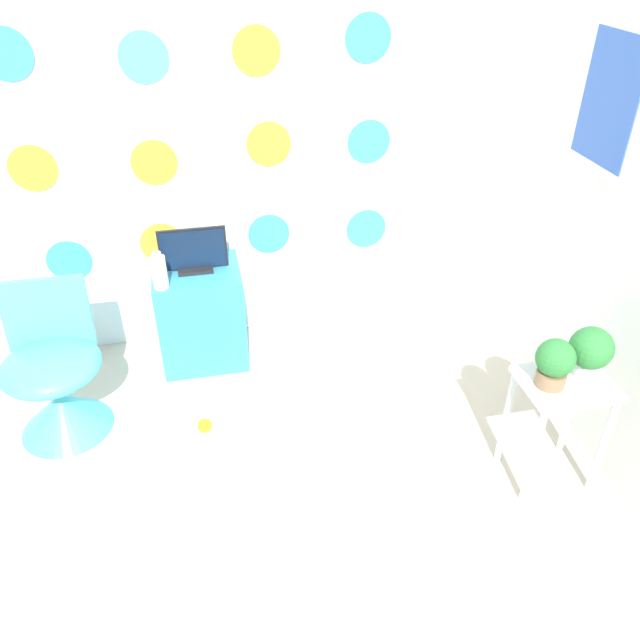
% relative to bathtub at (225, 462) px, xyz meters
% --- Properties ---
extents(wall_back_dotted, '(4.24, 0.05, 2.60)m').
position_rel_bathtub_xyz_m(wall_back_dotted, '(0.11, 1.36, 1.05)').
color(wall_back_dotted, white).
rests_on(wall_back_dotted, ground_plane).
extents(wall_right, '(0.06, 3.08, 2.60)m').
position_rel_bathtub_xyz_m(wall_right, '(1.75, 0.31, 1.06)').
color(wall_right, silver).
rests_on(wall_right, ground_plane).
extents(rug, '(0.96, 0.71, 0.01)m').
position_rel_bathtub_xyz_m(rug, '(-0.02, -0.12, -0.24)').
color(rug, silver).
rests_on(rug, ground_plane).
extents(bathtub, '(0.83, 0.60, 0.48)m').
position_rel_bathtub_xyz_m(bathtub, '(0.00, 0.00, 0.00)').
color(bathtub, white).
rests_on(bathtub, ground_plane).
extents(rubber_duck, '(0.06, 0.06, 0.07)m').
position_rel_bathtub_xyz_m(rubber_duck, '(-0.06, -0.05, 0.27)').
color(rubber_duck, yellow).
rests_on(rubber_duck, bathtub).
extents(chair, '(0.47, 0.47, 0.76)m').
position_rel_bathtub_xyz_m(chair, '(-0.76, 0.65, 0.02)').
color(chair, '#4CC6DB').
rests_on(chair, ground_plane).
extents(tv_cabinet, '(0.47, 0.41, 0.57)m').
position_rel_bathtub_xyz_m(tv_cabinet, '(-0.04, 1.11, 0.04)').
color(tv_cabinet, '#389ED6').
rests_on(tv_cabinet, ground_plane).
extents(tv, '(0.36, 0.12, 0.24)m').
position_rel_bathtub_xyz_m(tv, '(-0.04, 1.11, 0.44)').
color(tv, black).
rests_on(tv, tv_cabinet).
extents(vase, '(0.08, 0.08, 0.20)m').
position_rel_bathtub_xyz_m(vase, '(-0.22, 0.96, 0.42)').
color(vase, white).
rests_on(vase, tv_cabinet).
extents(side_table, '(0.38, 0.30, 0.55)m').
position_rel_bathtub_xyz_m(side_table, '(1.45, -0.14, 0.17)').
color(side_table, silver).
rests_on(side_table, ground_plane).
extents(potted_plant_left, '(0.16, 0.16, 0.22)m').
position_rel_bathtub_xyz_m(potted_plant_left, '(1.36, -0.14, 0.42)').
color(potted_plant_left, '#8C6B4C').
rests_on(potted_plant_left, side_table).
extents(potted_plant_right, '(0.18, 0.18, 0.24)m').
position_rel_bathtub_xyz_m(potted_plant_right, '(1.53, -0.12, 0.44)').
color(potted_plant_right, white).
rests_on(potted_plant_right, side_table).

